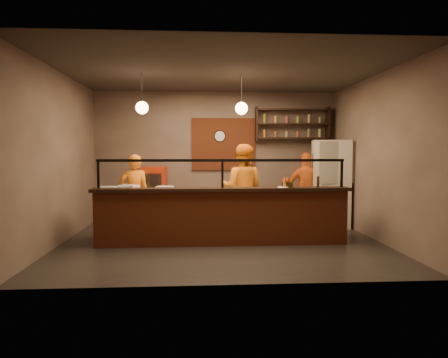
{
  "coord_description": "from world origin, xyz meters",
  "views": [
    {
      "loc": [
        -0.43,
        -7.53,
        1.73
      ],
      "look_at": [
        0.07,
        0.3,
        1.18
      ],
      "focal_mm": 32.0,
      "sensor_mm": 36.0,
      "label": 1
    }
  ],
  "objects": [
    {
      "name": "fridge",
      "position": [
        2.6,
        1.44,
        0.99
      ],
      "size": [
        0.96,
        0.92,
        1.97
      ],
      "primitive_type": "cube",
      "rotation": [
        0.0,
        0.0,
        -0.21
      ],
      "color": "beige",
      "rests_on": "floor"
    },
    {
      "name": "floor",
      "position": [
        0.0,
        0.0,
        0.0
      ],
      "size": [
        6.0,
        6.0,
        0.0
      ],
      "primitive_type": "plane",
      "color": "black",
      "rests_on": "ground"
    },
    {
      "name": "cook_right",
      "position": [
        2.05,
        1.47,
        0.85
      ],
      "size": [
        1.03,
        0.52,
        1.69
      ],
      "primitive_type": "imported",
      "rotation": [
        0.0,
        0.0,
        3.03
      ],
      "color": "#E05A15",
      "rests_on": "floor"
    },
    {
      "name": "pendant_left",
      "position": [
        -1.5,
        0.2,
        2.55
      ],
      "size": [
        0.24,
        0.24,
        0.77
      ],
      "color": "black",
      "rests_on": "ceiling"
    },
    {
      "name": "wall_shelving",
      "position": [
        1.9,
        2.32,
        2.4
      ],
      "size": [
        1.84,
        0.28,
        0.85
      ],
      "color": "black",
      "rests_on": "wall_back"
    },
    {
      "name": "pendant_right",
      "position": [
        0.4,
        0.2,
        2.55
      ],
      "size": [
        0.24,
        0.24,
        0.77
      ],
      "color": "black",
      "rests_on": "ceiling"
    },
    {
      "name": "prep_tub_a",
      "position": [
        -1.09,
        0.21,
        0.97
      ],
      "size": [
        0.35,
        0.31,
        0.15
      ],
      "primitive_type": "cube",
      "rotation": [
        0.0,
        0.0,
        -0.26
      ],
      "color": "silver",
      "rests_on": "worktop"
    },
    {
      "name": "pizza_dough",
      "position": [
        -0.2,
        0.12,
        0.91
      ],
      "size": [
        0.47,
        0.47,
        0.01
      ],
      "primitive_type": "cylinder",
      "rotation": [
        0.0,
        0.0,
        0.02
      ],
      "color": "white",
      "rests_on": "worktop"
    },
    {
      "name": "wall_left",
      "position": [
        -3.0,
        0.0,
        1.6
      ],
      "size": [
        0.0,
        5.0,
        5.0
      ],
      "primitive_type": "plane",
      "rotation": [
        1.57,
        0.0,
        1.57
      ],
      "color": "#715E53",
      "rests_on": "floor"
    },
    {
      "name": "prep_tub_b",
      "position": [
        -1.79,
        0.28,
        0.99
      ],
      "size": [
        0.42,
        0.38,
        0.17
      ],
      "primitive_type": "cube",
      "rotation": [
        0.0,
        0.0,
        -0.36
      ],
      "color": "silver",
      "rests_on": "worktop"
    },
    {
      "name": "prep_tub_c",
      "position": [
        -2.15,
        0.05,
        0.98
      ],
      "size": [
        0.33,
        0.27,
        0.16
      ],
      "primitive_type": "cube",
      "rotation": [
        0.0,
        0.0,
        0.03
      ],
      "color": "silver",
      "rests_on": "worktop"
    },
    {
      "name": "wall_back",
      "position": [
        0.0,
        2.5,
        1.6
      ],
      "size": [
        6.0,
        0.0,
        6.0
      ],
      "primitive_type": "plane",
      "rotation": [
        1.57,
        0.0,
        0.0
      ],
      "color": "#715E53",
      "rests_on": "floor"
    },
    {
      "name": "wall_right",
      "position": [
        3.0,
        0.0,
        1.6
      ],
      "size": [
        0.0,
        5.0,
        5.0
      ],
      "primitive_type": "plane",
      "rotation": [
        1.57,
        0.0,
        -1.57
      ],
      "color": "#715E53",
      "rests_on": "floor"
    },
    {
      "name": "worktop_cabinet",
      "position": [
        0.0,
        0.2,
        0.42
      ],
      "size": [
        4.6,
        0.75,
        0.85
      ],
      "primitive_type": "cube",
      "color": "gray",
      "rests_on": "floor"
    },
    {
      "name": "worktop",
      "position": [
        0.0,
        0.2,
        0.88
      ],
      "size": [
        4.6,
        0.75,
        0.05
      ],
      "primitive_type": "cube",
      "color": "white",
      "rests_on": "worktop_cabinet"
    },
    {
      "name": "condiment_caddy",
      "position": [
        1.21,
        -0.27,
        1.11
      ],
      "size": [
        0.22,
        0.2,
        0.1
      ],
      "primitive_type": "cube",
      "rotation": [
        0.0,
        0.0,
        -0.41
      ],
      "color": "black",
      "rests_on": "counter_ledge"
    },
    {
      "name": "sneeze_guard",
      "position": [
        0.0,
        -0.3,
        1.37
      ],
      "size": [
        4.5,
        0.05,
        0.52
      ],
      "color": "white",
      "rests_on": "counter_ledge"
    },
    {
      "name": "brick_patch",
      "position": [
        0.2,
        2.47,
        1.9
      ],
      "size": [
        1.6,
        0.04,
        1.3
      ],
      "primitive_type": "cube",
      "color": "brown",
      "rests_on": "wall_back"
    },
    {
      "name": "small_plate",
      "position": [
        1.11,
        -0.33,
        1.07
      ],
      "size": [
        0.24,
        0.24,
        0.01
      ],
      "primitive_type": "cylinder",
      "rotation": [
        0.0,
        0.0,
        -0.27
      ],
      "color": "white",
      "rests_on": "counter_ledge"
    },
    {
      "name": "rolling_pin",
      "position": [
        -1.32,
        0.29,
        0.93
      ],
      "size": [
        0.32,
        0.11,
        0.05
      ],
      "primitive_type": "cylinder",
      "rotation": [
        0.0,
        1.57,
        0.17
      ],
      "color": "yellow",
      "rests_on": "worktop"
    },
    {
      "name": "wall_clock",
      "position": [
        0.1,
        2.46,
        2.1
      ],
      "size": [
        0.3,
        0.04,
        0.3
      ],
      "primitive_type": "cylinder",
      "rotation": [
        1.57,
        0.0,
        0.0
      ],
      "color": "black",
      "rests_on": "wall_back"
    },
    {
      "name": "pepper_mill",
      "position": [
        1.77,
        -0.31,
        1.16
      ],
      "size": [
        0.06,
        0.06,
        0.2
      ],
      "primitive_type": "cylinder",
      "rotation": [
        0.0,
        0.0,
        -0.29
      ],
      "color": "black",
      "rests_on": "counter_ledge"
    },
    {
      "name": "wall_front",
      "position": [
        0.0,
        -2.5,
        1.6
      ],
      "size": [
        6.0,
        0.0,
        6.0
      ],
      "primitive_type": "plane",
      "rotation": [
        -1.57,
        0.0,
        0.0
      ],
      "color": "#715E53",
      "rests_on": "floor"
    },
    {
      "name": "cook_mid",
      "position": [
        0.5,
        0.95,
        0.94
      ],
      "size": [
        1.06,
        0.92,
        1.88
      ],
      "primitive_type": "imported",
      "rotation": [
        0.0,
        0.0,
        2.88
      ],
      "color": "orange",
      "rests_on": "floor"
    },
    {
      "name": "ceiling",
      "position": [
        0.0,
        0.0,
        3.2
      ],
      "size": [
        6.0,
        6.0,
        0.0
      ],
      "primitive_type": "plane",
      "rotation": [
        3.14,
        0.0,
        0.0
      ],
      "color": "#37312B",
      "rests_on": "wall_back"
    },
    {
      "name": "red_cooler",
      "position": [
        -1.51,
        2.15,
        0.68
      ],
      "size": [
        0.61,
        0.56,
        1.36
      ],
      "primitive_type": "cube",
      "rotation": [
        0.0,
        0.0,
        -0.06
      ],
      "color": "#B1240B",
      "rests_on": "floor"
    },
    {
      "name": "cook_left",
      "position": [
        -1.77,
        0.88,
        0.83
      ],
      "size": [
        0.66,
        0.49,
        1.66
      ],
      "primitive_type": "imported",
      "rotation": [
        0.0,
        0.0,
        3.3
      ],
      "color": "orange",
      "rests_on": "floor"
    },
    {
      "name": "service_counter",
      "position": [
        0.0,
        -0.3,
        0.5
      ],
      "size": [
        4.6,
        0.25,
        1.0
      ],
      "primitive_type": "cube",
      "color": "brown",
      "rests_on": "floor"
    },
    {
      "name": "counter_ledge",
      "position": [
        0.0,
        -0.3,
        1.03
      ],
      "size": [
        4.7,
        0.37,
        0.06
      ],
      "primitive_type": "cube",
      "color": "black",
      "rests_on": "service_counter"
    }
  ]
}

